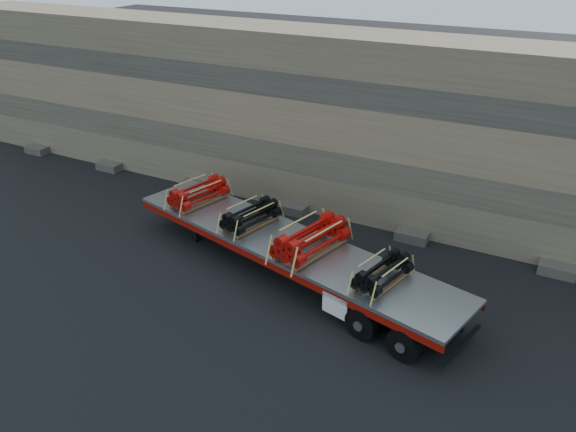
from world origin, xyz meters
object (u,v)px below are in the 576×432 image
Objects in this scene: bundle_front at (199,193)px; bundle_rear at (383,273)px; trailer at (287,258)px; bundle_midfront at (251,216)px; bundle_midrear at (311,239)px.

bundle_front is 1.13× the size of bundle_rear.
trailer is 1.94m from bundle_midfront.
bundle_midfront is 5.34m from bundle_rear.
trailer is at bearing 180.00° from bundle_rear.
trailer is 5.00× the size of bundle_midrear.
bundle_midrear is (0.98, -0.25, 1.08)m from trailer.
bundle_midrear is at bearing 0.00° from trailer.
bundle_midfront is 1.07× the size of bundle_rear.
bundle_midrear is at bearing 180.00° from bundle_rear.
trailer is at bearing 0.00° from bundle_front.
bundle_midfront is (2.66, -0.67, -0.02)m from bundle_front.
bundle_rear is at bearing -0.00° from bundle_front.
bundle_front is at bearing 180.00° from bundle_midfront.
bundle_midfront is 0.80× the size of bundle_midrear.
bundle_midfront is at bearing -180.00° from bundle_rear.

